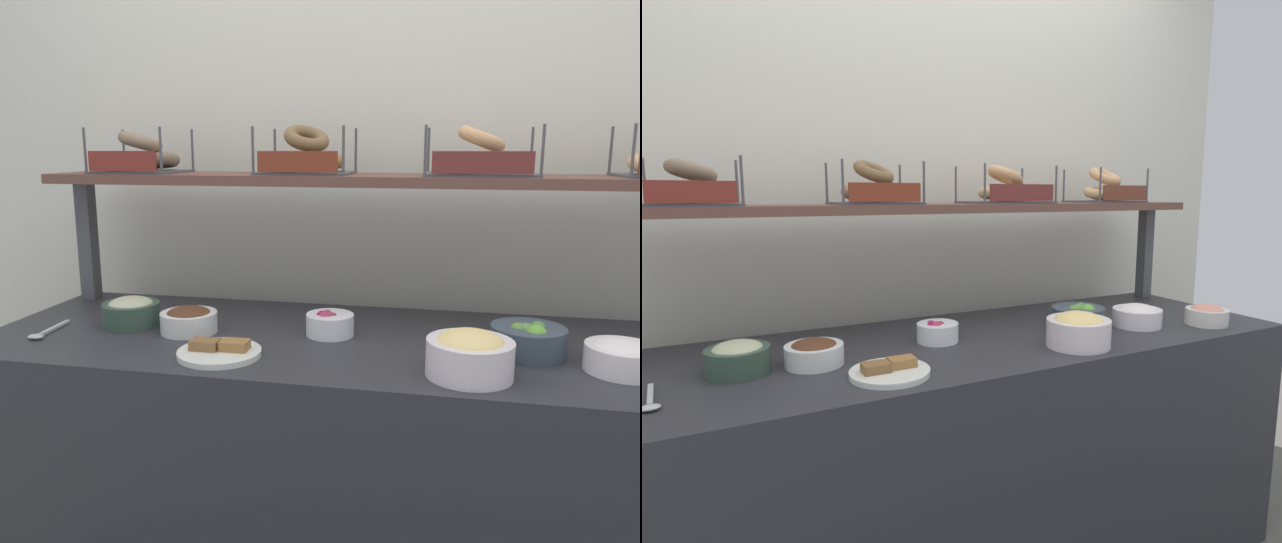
% 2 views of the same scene
% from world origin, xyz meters
% --- Properties ---
extents(back_wall, '(3.35, 0.06, 2.40)m').
position_xyz_m(back_wall, '(0.00, 0.55, 1.20)').
color(back_wall, silver).
rests_on(back_wall, ground_plane).
extents(deli_counter, '(2.15, 0.70, 0.85)m').
position_xyz_m(deli_counter, '(0.00, 0.00, 0.42)').
color(deli_counter, '#2D2D33').
rests_on(deli_counter, ground_plane).
extents(shelf_riser_right, '(0.05, 0.05, 0.40)m').
position_xyz_m(shelf_riser_right, '(1.02, 0.27, 1.05)').
color(shelf_riser_right, '#4C4C51').
rests_on(shelf_riser_right, deli_counter).
extents(upper_shelf, '(2.11, 0.32, 0.03)m').
position_xyz_m(upper_shelf, '(0.00, 0.27, 1.26)').
color(upper_shelf, brown).
rests_on(upper_shelf, shelf_riser_left).
extents(bowl_egg_salad, '(0.20, 0.20, 0.11)m').
position_xyz_m(bowl_egg_salad, '(0.24, -0.22, 0.90)').
color(bowl_egg_salad, white).
rests_on(bowl_egg_salad, deli_counter).
extents(bowl_cream_cheese, '(0.17, 0.17, 0.08)m').
position_xyz_m(bowl_cream_cheese, '(0.59, -0.12, 0.89)').
color(bowl_cream_cheese, white).
rests_on(bowl_cream_cheese, deli_counter).
extents(bowl_veggie_mix, '(0.18, 0.18, 0.09)m').
position_xyz_m(bowl_veggie_mix, '(0.39, -0.04, 0.89)').
color(bowl_veggie_mix, '#3C4956').
rests_on(bowl_veggie_mix, deli_counter).
extents(bowl_beet_salad, '(0.13, 0.13, 0.07)m').
position_xyz_m(bowl_beet_salad, '(-0.13, 0.02, 0.88)').
color(bowl_beet_salad, white).
rests_on(bowl_beet_salad, deli_counter).
extents(bowl_chocolate_spread, '(0.16, 0.16, 0.07)m').
position_xyz_m(bowl_chocolate_spread, '(-0.52, -0.03, 0.89)').
color(bowl_chocolate_spread, silver).
rests_on(bowl_chocolate_spread, deli_counter).
extents(bowl_lox_spread, '(0.15, 0.15, 0.07)m').
position_xyz_m(bowl_lox_spread, '(0.83, -0.21, 0.89)').
color(bowl_lox_spread, silver).
rests_on(bowl_lox_spread, deli_counter).
extents(bowl_tuna_salad, '(0.16, 0.16, 0.09)m').
position_xyz_m(bowl_tuna_salad, '(-0.71, -0.01, 0.89)').
color(bowl_tuna_salad, '#334B3C').
rests_on(bowl_tuna_salad, deli_counter).
extents(serving_plate_white, '(0.21, 0.21, 0.04)m').
position_xyz_m(serving_plate_white, '(-0.36, -0.21, 0.86)').
color(serving_plate_white, white).
rests_on(serving_plate_white, deli_counter).
extents(serving_spoon_near_plate, '(0.04, 0.18, 0.01)m').
position_xyz_m(serving_spoon_near_plate, '(-0.90, -0.15, 0.86)').
color(serving_spoon_near_plate, '#B7B7BC').
rests_on(serving_spoon_near_plate, deli_counter).
extents(bagel_basket_poppy, '(0.27, 0.26, 0.14)m').
position_xyz_m(bagel_basket_poppy, '(-0.79, 0.25, 1.33)').
color(bagel_basket_poppy, '#4C4C51').
rests_on(bagel_basket_poppy, upper_shelf).
extents(bagel_basket_cinnamon_raisin, '(0.29, 0.25, 0.15)m').
position_xyz_m(bagel_basket_cinnamon_raisin, '(-0.25, 0.26, 1.33)').
color(bagel_basket_cinnamon_raisin, '#4C4C51').
rests_on(bagel_basket_cinnamon_raisin, upper_shelf).
extents(bagel_basket_sesame, '(0.31, 0.26, 0.15)m').
position_xyz_m(bagel_basket_sesame, '(0.26, 0.26, 1.33)').
color(bagel_basket_sesame, '#4C4C51').
rests_on(bagel_basket_sesame, upper_shelf).
extents(bagel_basket_plain, '(0.26, 0.25, 0.15)m').
position_xyz_m(bagel_basket_plain, '(0.76, 0.27, 1.33)').
color(bagel_basket_plain, '#4C4C51').
rests_on(bagel_basket_plain, upper_shelf).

